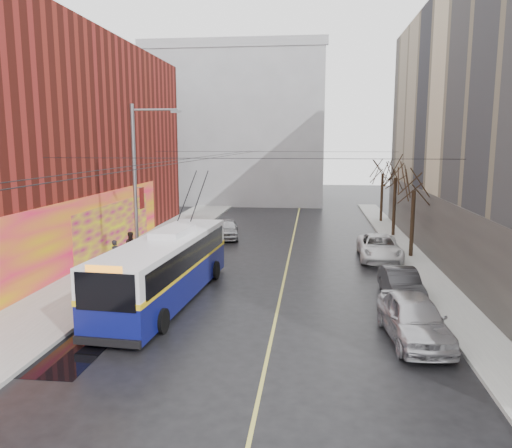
{
  "coord_description": "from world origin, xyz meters",
  "views": [
    {
      "loc": [
        2.9,
        -15.01,
        7.06
      ],
      "look_at": [
        -0.06,
        10.91,
        2.79
      ],
      "focal_mm": 35.0,
      "sensor_mm": 36.0,
      "label": 1
    }
  ],
  "objects_px": {
    "tree_near": "(415,178)",
    "pedestrian_b": "(132,247)",
    "tree_mid": "(396,167)",
    "parked_car_c": "(379,247)",
    "parked_car_b": "(401,284)",
    "parked_car_a": "(414,318)",
    "following_car": "(227,229)",
    "streetlight_pole": "(138,186)",
    "trolleybus": "(166,267)",
    "tree_far": "(383,165)",
    "pedestrian_a": "(116,255)"
  },
  "relations": [
    {
      "from": "tree_mid",
      "to": "parked_car_c",
      "type": "distance_m",
      "value": 9.04
    },
    {
      "from": "tree_mid",
      "to": "tree_far",
      "type": "bearing_deg",
      "value": 90.0
    },
    {
      "from": "streetlight_pole",
      "to": "trolleybus",
      "type": "distance_m",
      "value": 5.67
    },
    {
      "from": "tree_near",
      "to": "parked_car_b",
      "type": "height_order",
      "value": "tree_near"
    },
    {
      "from": "parked_car_a",
      "to": "following_car",
      "type": "bearing_deg",
      "value": 113.64
    },
    {
      "from": "tree_near",
      "to": "tree_mid",
      "type": "height_order",
      "value": "tree_mid"
    },
    {
      "from": "tree_mid",
      "to": "parked_car_a",
      "type": "bearing_deg",
      "value": -96.72
    },
    {
      "from": "parked_car_c",
      "to": "following_car",
      "type": "height_order",
      "value": "parked_car_c"
    },
    {
      "from": "tree_near",
      "to": "parked_car_c",
      "type": "relative_size",
      "value": 1.2
    },
    {
      "from": "following_car",
      "to": "tree_far",
      "type": "bearing_deg",
      "value": 26.56
    },
    {
      "from": "tree_far",
      "to": "trolleybus",
      "type": "xyz_separation_m",
      "value": [
        -12.58,
        -23.83,
        -3.6
      ]
    },
    {
      "from": "streetlight_pole",
      "to": "following_car",
      "type": "distance_m",
      "value": 12.15
    },
    {
      "from": "parked_car_a",
      "to": "parked_car_c",
      "type": "relative_size",
      "value": 0.91
    },
    {
      "from": "tree_near",
      "to": "following_car",
      "type": "relative_size",
      "value": 1.5
    },
    {
      "from": "tree_far",
      "to": "pedestrian_a",
      "type": "bearing_deg",
      "value": -130.76
    },
    {
      "from": "tree_near",
      "to": "parked_car_c",
      "type": "distance_m",
      "value": 4.72
    },
    {
      "from": "tree_near",
      "to": "tree_mid",
      "type": "xyz_separation_m",
      "value": [
        0.0,
        7.0,
        0.28
      ]
    },
    {
      "from": "pedestrian_a",
      "to": "pedestrian_b",
      "type": "bearing_deg",
      "value": 15.47
    },
    {
      "from": "parked_car_b",
      "to": "following_car",
      "type": "distance_m",
      "value": 17.03
    },
    {
      "from": "tree_mid",
      "to": "following_car",
      "type": "distance_m",
      "value": 13.36
    },
    {
      "from": "streetlight_pole",
      "to": "tree_mid",
      "type": "distance_m",
      "value": 19.96
    },
    {
      "from": "pedestrian_a",
      "to": "tree_far",
      "type": "bearing_deg",
      "value": -19.21
    },
    {
      "from": "parked_car_b",
      "to": "tree_far",
      "type": "bearing_deg",
      "value": 81.71
    },
    {
      "from": "pedestrian_b",
      "to": "parked_car_b",
      "type": "bearing_deg",
      "value": -53.95
    },
    {
      "from": "tree_mid",
      "to": "parked_car_b",
      "type": "xyz_separation_m",
      "value": [
        -2.0,
        -15.37,
        -4.58
      ]
    },
    {
      "from": "tree_far",
      "to": "pedestrian_a",
      "type": "distance_m",
      "value": 25.99
    },
    {
      "from": "tree_near",
      "to": "parked_car_a",
      "type": "bearing_deg",
      "value": -100.19
    },
    {
      "from": "following_car",
      "to": "parked_car_b",
      "type": "bearing_deg",
      "value": -61.31
    },
    {
      "from": "tree_near",
      "to": "pedestrian_b",
      "type": "distance_m",
      "value": 17.37
    },
    {
      "from": "streetlight_pole",
      "to": "pedestrian_a",
      "type": "xyz_separation_m",
      "value": [
        -1.61,
        0.57,
        -3.87
      ]
    },
    {
      "from": "tree_near",
      "to": "pedestrian_b",
      "type": "bearing_deg",
      "value": -167.96
    },
    {
      "from": "tree_far",
      "to": "pedestrian_b",
      "type": "relative_size",
      "value": 3.68
    },
    {
      "from": "tree_far",
      "to": "parked_car_c",
      "type": "xyz_separation_m",
      "value": [
        -2.0,
        -14.57,
        -4.4
      ]
    },
    {
      "from": "parked_car_b",
      "to": "parked_car_c",
      "type": "distance_m",
      "value": 7.79
    },
    {
      "from": "parked_car_b",
      "to": "pedestrian_a",
      "type": "height_order",
      "value": "pedestrian_a"
    },
    {
      "from": "streetlight_pole",
      "to": "pedestrian_a",
      "type": "bearing_deg",
      "value": 160.62
    },
    {
      "from": "pedestrian_b",
      "to": "tree_near",
      "type": "bearing_deg",
      "value": -23.52
    },
    {
      "from": "tree_near",
      "to": "trolleybus",
      "type": "relative_size",
      "value": 0.54
    },
    {
      "from": "tree_far",
      "to": "parked_car_b",
      "type": "distance_m",
      "value": 22.9
    },
    {
      "from": "parked_car_a",
      "to": "pedestrian_b",
      "type": "xyz_separation_m",
      "value": [
        -14.15,
        9.82,
        0.21
      ]
    },
    {
      "from": "tree_near",
      "to": "parked_car_a",
      "type": "distance_m",
      "value": 14.19
    },
    {
      "from": "streetlight_pole",
      "to": "parked_car_b",
      "type": "bearing_deg",
      "value": -10.21
    },
    {
      "from": "tree_near",
      "to": "pedestrian_a",
      "type": "xyz_separation_m",
      "value": [
        -16.75,
        -5.43,
        -4.0
      ]
    },
    {
      "from": "streetlight_pole",
      "to": "tree_mid",
      "type": "xyz_separation_m",
      "value": [
        15.14,
        13.0,
        0.41
      ]
    },
    {
      "from": "parked_car_c",
      "to": "pedestrian_b",
      "type": "height_order",
      "value": "pedestrian_b"
    },
    {
      "from": "parked_car_a",
      "to": "pedestrian_b",
      "type": "relative_size",
      "value": 2.72
    },
    {
      "from": "tree_near",
      "to": "tree_far",
      "type": "relative_size",
      "value": 0.97
    },
    {
      "from": "tree_mid",
      "to": "parked_car_a",
      "type": "distance_m",
      "value": 20.96
    },
    {
      "from": "streetlight_pole",
      "to": "tree_far",
      "type": "relative_size",
      "value": 1.37
    },
    {
      "from": "parked_car_b",
      "to": "following_car",
      "type": "xyz_separation_m",
      "value": [
        -10.42,
        13.47,
        0.05
      ]
    }
  ]
}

